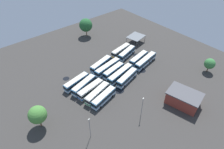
{
  "coord_description": "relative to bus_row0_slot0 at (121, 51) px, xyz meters",
  "views": [
    {
      "loc": [
        43.91,
        50.73,
        55.02
      ],
      "look_at": [
        1.87,
        1.18,
        1.52
      ],
      "focal_mm": 31.7,
      "sensor_mm": 36.0,
      "label": 1
    }
  ],
  "objects": [
    {
      "name": "ground_plane",
      "position": [
        13.38,
        9.95,
        -1.84
      ],
      "size": [
        109.0,
        109.0,
        0.0
      ],
      "primitive_type": "plane",
      "color": "#383533"
    },
    {
      "name": "bus_row0_slot0",
      "position": [
        0.0,
        0.0,
        0.0
      ],
      "size": [
        12.18,
        4.49,
        3.48
      ],
      "color": "silver",
      "rests_on": "ground_plane"
    },
    {
      "name": "bus_row0_slot1",
      "position": [
        -0.59,
        3.61,
        -0.0
      ],
      "size": [
        11.98,
        5.47,
        3.48
      ],
      "color": "teal",
      "rests_on": "ground_plane"
    },
    {
      "name": "bus_row0_slot3",
      "position": [
        -1.66,
        10.55,
        -0.0
      ],
      "size": [
        12.07,
        4.66,
        3.48
      ],
      "color": "teal",
      "rests_on": "ground_plane"
    },
    {
      "name": "bus_row0_slot4",
      "position": [
        -2.78,
        13.96,
        0.0
      ],
      "size": [
        14.4,
        4.98,
        3.48
      ],
      "color": "teal",
      "rests_on": "ground_plane"
    },
    {
      "name": "bus_row1_slot0",
      "position": [
        14.61,
        2.72,
        0.0
      ],
      "size": [
        12.48,
        5.2,
        3.48
      ],
      "color": "teal",
      "rests_on": "ground_plane"
    },
    {
      "name": "bus_row1_slot1",
      "position": [
        13.73,
        6.46,
        0.0
      ],
      "size": [
        14.39,
        4.69,
        3.48
      ],
      "color": "teal",
      "rests_on": "ground_plane"
    },
    {
      "name": "bus_row1_slot2",
      "position": [
        13.44,
        10.02,
        -0.0
      ],
      "size": [
        11.6,
        4.39,
        3.48
      ],
      "color": "teal",
      "rests_on": "ground_plane"
    },
    {
      "name": "bus_row1_slot3",
      "position": [
        12.56,
        13.49,
        0.0
      ],
      "size": [
        14.4,
        4.98,
        3.48
      ],
      "color": "teal",
      "rests_on": "ground_plane"
    },
    {
      "name": "bus_row1_slot4",
      "position": [
        12.12,
        17.08,
        0.0
      ],
      "size": [
        12.2,
        5.21,
        3.48
      ],
      "color": "teal",
      "rests_on": "ground_plane"
    },
    {
      "name": "bus_row2_slot0",
      "position": [
        29.62,
        5.86,
        -0.0
      ],
      "size": [
        11.87,
        4.48,
        3.48
      ],
      "color": "teal",
      "rests_on": "ground_plane"
    },
    {
      "name": "bus_row2_slot1",
      "position": [
        28.33,
        9.34,
        0.0
      ],
      "size": [
        12.19,
        5.5,
        3.48
      ],
      "color": "teal",
      "rests_on": "ground_plane"
    },
    {
      "name": "bus_row2_slot2",
      "position": [
        27.69,
        12.93,
        -0.0
      ],
      "size": [
        11.87,
        4.3,
        3.48
      ],
      "color": "silver",
      "rests_on": "ground_plane"
    },
    {
      "name": "bus_row2_slot3",
      "position": [
        27.05,
        16.44,
        -0.0
      ],
      "size": [
        12.19,
        5.37,
        3.48
      ],
      "color": "silver",
      "rests_on": "ground_plane"
    },
    {
      "name": "bus_row2_slot4",
      "position": [
        26.56,
        19.75,
        -0.0
      ],
      "size": [
        11.75,
        4.92,
        3.48
      ],
      "color": "teal",
      "rests_on": "ground_plane"
    },
    {
      "name": "depot_building",
      "position": [
        5.1,
        39.48,
        0.81
      ],
      "size": [
        10.5,
        13.29,
        5.25
      ],
      "color": "maroon",
      "rests_on": "ground_plane"
    },
    {
      "name": "maintenance_shelter",
      "position": [
        -13.76,
        -3.17,
        1.62
      ],
      "size": [
        9.85,
        8.76,
        3.63
      ],
      "color": "slate",
      "rests_on": "ground_plane"
    },
    {
      "name": "lamp_post_mid_lot",
      "position": [
        20.83,
        33.39,
        2.86
      ],
      "size": [
        0.56,
        0.28,
        8.56
      ],
      "color": "slate",
      "rests_on": "ground_plane"
    },
    {
      "name": "lamp_post_near_entrance",
      "position": [
        39.17,
        28.9,
        2.9
      ],
      "size": [
        0.56,
        0.28,
        8.65
      ],
      "color": "slate",
      "rests_on": "ground_plane"
    },
    {
      "name": "tree_east_edge",
      "position": [
        -19.78,
        35.43,
        2.35
      ],
      "size": [
        4.64,
        4.64,
        6.53
      ],
      "color": "brown",
      "rests_on": "ground_plane"
    },
    {
      "name": "tree_west_edge",
      "position": [
        2.34,
        -26.64,
        4.66
      ],
      "size": [
        7.29,
        7.29,
        10.15
      ],
      "color": "brown",
      "rests_on": "ground_plane"
    },
    {
      "name": "tree_north_edge",
      "position": [
        49.36,
        15.08,
        3.91
      ],
      "size": [
        5.9,
        5.9,
        8.71
      ],
      "color": "brown",
      "rests_on": "ground_plane"
    },
    {
      "name": "puddle_front_lane",
      "position": [
        18.4,
        19.07,
        -1.84
      ],
      "size": [
        4.28,
        4.28,
        0.01
      ],
      "primitive_type": "cylinder",
      "color": "black",
      "rests_on": "ground_plane"
    },
    {
      "name": "puddle_centre_drain",
      "position": [
        25.28,
        3.96,
        -1.84
      ],
      "size": [
        4.2,
        4.2,
        0.01
      ],
      "primitive_type": "cylinder",
      "color": "black",
      "rests_on": "ground_plane"
    },
    {
      "name": "puddle_between_rows",
      "position": [
        30.83,
        -0.86,
        -1.84
      ],
      "size": [
        2.78,
        2.78,
        0.01
      ],
      "primitive_type": "cylinder",
      "color": "black",
      "rests_on": "ground_plane"
    },
    {
      "name": "puddle_near_shelter",
      "position": [
        -4.88,
        6.18,
        -1.84
      ],
      "size": [
        3.32,
        3.32,
        0.01
      ],
      "primitive_type": "cylinder",
      "color": "black",
      "rests_on": "ground_plane"
    },
    {
      "name": "puddle_back_corner",
      "position": [
        2.02,
        16.28,
        -1.84
      ],
      "size": [
        3.51,
        3.51,
        0.01
      ],
      "primitive_type": "cylinder",
      "color": "black",
      "rests_on": "ground_plane"
    }
  ]
}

